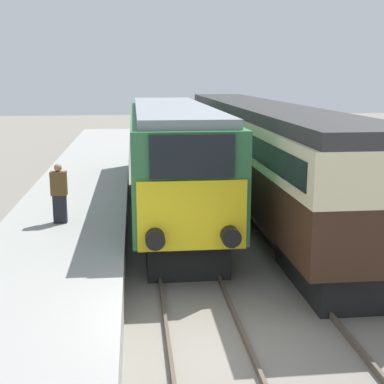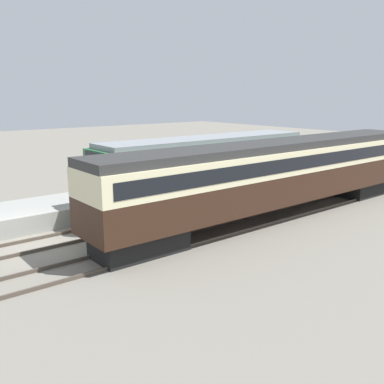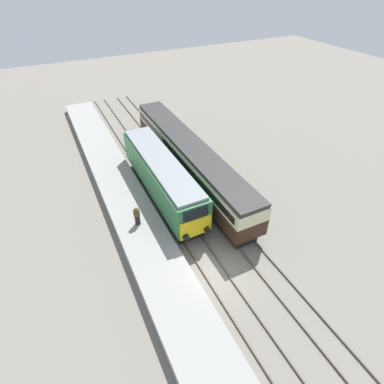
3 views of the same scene
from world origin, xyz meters
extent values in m
plane|color=slate|center=(0.00, 0.00, 0.00)|extent=(120.00, 120.00, 0.00)
cube|color=gray|center=(-3.30, 8.00, 0.43)|extent=(3.50, 50.00, 0.87)
cube|color=#4C4238|center=(-0.72, 5.00, 0.07)|extent=(0.07, 60.00, 0.14)
cube|color=#4C4238|center=(0.72, 5.00, 0.07)|extent=(0.07, 60.00, 0.14)
cube|color=#4C4238|center=(2.68, 5.00, 0.07)|extent=(0.07, 60.00, 0.14)
cube|color=#4C4238|center=(4.12, 5.00, 0.07)|extent=(0.07, 60.00, 0.14)
cube|color=black|center=(0.00, 5.49, 0.50)|extent=(2.03, 4.00, 1.00)
cube|color=black|center=(0.00, 13.40, 0.50)|extent=(2.03, 4.00, 1.00)
cube|color=#2D6B3D|center=(0.00, 9.45, 2.34)|extent=(2.70, 12.90, 2.69)
cube|color=yellow|center=(0.00, 2.95, 1.81)|extent=(2.48, 0.10, 1.61)
cube|color=black|center=(0.00, 2.95, 3.15)|extent=(1.89, 0.10, 0.97)
cube|color=gray|center=(0.00, 9.45, 3.81)|extent=(2.38, 12.39, 0.24)
cylinder|color=black|center=(-0.85, 2.74, 1.35)|extent=(0.44, 0.35, 0.44)
cylinder|color=black|center=(0.85, 2.74, 1.35)|extent=(0.44, 0.35, 0.44)
cube|color=black|center=(3.40, 2.99, 0.47)|extent=(1.89, 3.60, 0.95)
cube|color=black|center=(3.40, 19.25, 0.47)|extent=(1.89, 3.60, 0.95)
cube|color=#331E14|center=(3.40, 11.12, 1.67)|extent=(2.70, 20.65, 1.44)
cube|color=beige|center=(3.40, 11.12, 2.95)|extent=(2.71, 20.65, 1.13)
cube|color=black|center=(3.40, 11.12, 2.95)|extent=(2.75, 19.83, 0.62)
cube|color=#2D2D2D|center=(3.40, 11.12, 3.70)|extent=(2.48, 20.65, 0.36)
cube|color=black|center=(-3.36, 6.12, 1.26)|extent=(0.36, 0.24, 0.79)
cube|color=brown|center=(-3.36, 6.12, 1.99)|extent=(0.44, 0.26, 0.66)
sphere|color=#9E704C|center=(-3.36, 6.12, 2.43)|extent=(0.21, 0.21, 0.21)
camera|label=1|loc=(-1.26, -8.61, 4.89)|focal=50.00mm
camera|label=2|loc=(17.04, -5.36, 6.11)|focal=40.00mm
camera|label=3|loc=(-6.99, -10.61, 16.95)|focal=28.00mm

